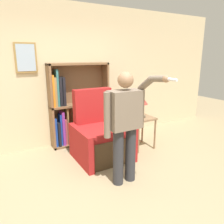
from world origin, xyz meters
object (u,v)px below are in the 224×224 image
object	(u,v)px
person_standing	(125,122)
table_lamp	(142,101)
armchair	(100,137)
side_table	(141,122)
bookcase	(73,107)

from	to	relation	value
person_standing	table_lamp	distance (m)	1.31
armchair	table_lamp	bearing A→B (deg)	-1.84
person_standing	side_table	world-z (taller)	person_standing
bookcase	armchair	xyz separation A→B (m)	(0.20, -0.82, -0.42)
person_standing	bookcase	bearing A→B (deg)	94.40
table_lamp	armchair	bearing A→B (deg)	178.16
armchair	side_table	world-z (taller)	armchair
bookcase	table_lamp	bearing A→B (deg)	-37.90
armchair	table_lamp	xyz separation A→B (m)	(0.89, -0.03, 0.57)
armchair	person_standing	bearing A→B (deg)	-94.26
side_table	table_lamp	xyz separation A→B (m)	(0.00, 0.00, 0.42)
bookcase	person_standing	world-z (taller)	bookcase
bookcase	side_table	xyz separation A→B (m)	(1.09, -0.85, -0.27)
person_standing	table_lamp	world-z (taller)	person_standing
table_lamp	side_table	bearing A→B (deg)	-90.00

